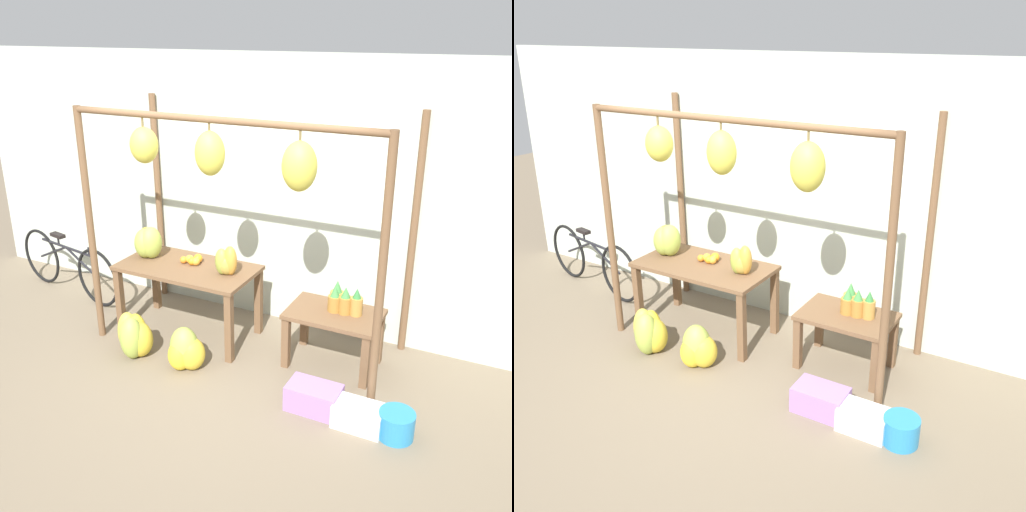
# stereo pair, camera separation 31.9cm
# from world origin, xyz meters

# --- Properties ---
(ground_plane) EXTENTS (20.00, 20.00, 0.00)m
(ground_plane) POSITION_xyz_m (0.00, 0.00, 0.00)
(ground_plane) COLOR #756651
(shop_wall_back) EXTENTS (8.00, 0.08, 2.80)m
(shop_wall_back) POSITION_xyz_m (0.00, 1.37, 1.40)
(shop_wall_back) COLOR #B7C1B2
(shop_wall_back) RESTS_ON ground_plane
(stall_awning) EXTENTS (2.95, 1.29, 2.36)m
(stall_awning) POSITION_xyz_m (0.05, 0.36, 1.75)
(stall_awning) COLOR brown
(stall_awning) RESTS_ON ground_plane
(display_table_main) EXTENTS (1.40, 0.73, 0.76)m
(display_table_main) POSITION_xyz_m (-0.64, 0.62, 0.64)
(display_table_main) COLOR brown
(display_table_main) RESTS_ON ground_plane
(display_table_side) EXTENTS (0.86, 0.57, 0.56)m
(display_table_side) POSITION_xyz_m (0.91, 0.70, 0.44)
(display_table_side) COLOR brown
(display_table_side) RESTS_ON ground_plane
(banana_pile_on_table) EXTENTS (0.38, 0.38, 0.34)m
(banana_pile_on_table) POSITION_xyz_m (-1.15, 0.65, 0.92)
(banana_pile_on_table) COLOR #9EB247
(banana_pile_on_table) RESTS_ON display_table_main
(orange_pile) EXTENTS (0.22, 0.17, 0.09)m
(orange_pile) POSITION_xyz_m (-0.62, 0.69, 0.80)
(orange_pile) COLOR orange
(orange_pile) RESTS_ON display_table_main
(pineapple_cluster) EXTENTS (0.33, 0.21, 0.27)m
(pineapple_cluster) POSITION_xyz_m (0.96, 0.75, 0.67)
(pineapple_cluster) COLOR #A3702D
(pineapple_cluster) RESTS_ON display_table_side
(banana_pile_ground_left) EXTENTS (0.45, 0.39, 0.44)m
(banana_pile_ground_left) POSITION_xyz_m (-0.88, -0.01, 0.21)
(banana_pile_ground_left) COLOR gold
(banana_pile_ground_left) RESTS_ON ground_plane
(banana_pile_ground_right) EXTENTS (0.42, 0.37, 0.42)m
(banana_pile_ground_right) POSITION_xyz_m (-0.30, 0.01, 0.18)
(banana_pile_ground_right) COLOR gold
(banana_pile_ground_right) RESTS_ON ground_plane
(fruit_crate_white) EXTENTS (0.45, 0.28, 0.23)m
(fruit_crate_white) POSITION_xyz_m (1.01, -0.03, 0.11)
(fruit_crate_white) COLOR #9970B7
(fruit_crate_white) RESTS_ON ground_plane
(blue_bucket) EXTENTS (0.29, 0.29, 0.22)m
(blue_bucket) POSITION_xyz_m (1.71, -0.07, 0.11)
(blue_bucket) COLOR teal
(blue_bucket) RESTS_ON ground_plane
(parked_bicycle) EXTENTS (1.77, 0.37, 0.74)m
(parked_bicycle) POSITION_xyz_m (-2.46, 0.78, 0.37)
(parked_bicycle) COLOR black
(parked_bicycle) RESTS_ON ground_plane
(papaya_pile) EXTENTS (0.27, 0.21, 0.30)m
(papaya_pile) POSITION_xyz_m (-0.18, 0.62, 0.89)
(papaya_pile) COLOR gold
(papaya_pile) RESTS_ON display_table_main
(fruit_crate_purple) EXTENTS (0.40, 0.25, 0.20)m
(fruit_crate_purple) POSITION_xyz_m (1.41, -0.08, 0.10)
(fruit_crate_purple) COLOR silver
(fruit_crate_purple) RESTS_ON ground_plane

